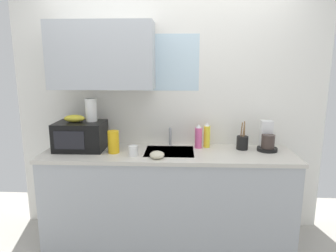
{
  "coord_description": "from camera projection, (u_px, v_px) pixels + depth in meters",
  "views": [
    {
      "loc": [
        0.12,
        -2.75,
        1.73
      ],
      "look_at": [
        0.0,
        0.0,
        1.15
      ],
      "focal_mm": 32.42,
      "sensor_mm": 36.0,
      "label": 1
    }
  ],
  "objects": [
    {
      "name": "utensil_crock",
      "position": [
        242.0,
        142.0,
        2.93
      ],
      "size": [
        0.11,
        0.11,
        0.27
      ],
      "color": "black",
      "rests_on": "counter_unit"
    },
    {
      "name": "counter_unit",
      "position": [
        168.0,
        195.0,
        2.95
      ],
      "size": [
        2.36,
        0.63,
        0.9
      ],
      "color": "#B2B7BC",
      "rests_on": "ground"
    },
    {
      "name": "kitchen_wall_assembly",
      "position": [
        157.0,
        99.0,
        3.07
      ],
      "size": [
        3.13,
        0.42,
        2.5
      ],
      "color": "white",
      "rests_on": "ground"
    },
    {
      "name": "dish_soap_bottle_yellow",
      "position": [
        207.0,
        136.0,
        3.0
      ],
      "size": [
        0.06,
        0.06,
        0.25
      ],
      "color": "yellow",
      "rests_on": "counter_unit"
    },
    {
      "name": "small_bowl",
      "position": [
        157.0,
        155.0,
        2.66
      ],
      "size": [
        0.13,
        0.13,
        0.06
      ],
      "primitive_type": "ellipsoid",
      "color": "beige",
      "rests_on": "counter_unit"
    },
    {
      "name": "banana_bunch",
      "position": [
        74.0,
        118.0,
        2.89
      ],
      "size": [
        0.2,
        0.11,
        0.07
      ],
      "primitive_type": "ellipsoid",
      "color": "gold",
      "rests_on": "microwave"
    },
    {
      "name": "dish_soap_bottle_pink",
      "position": [
        198.0,
        137.0,
        2.97
      ],
      "size": [
        0.07,
        0.07,
        0.24
      ],
      "color": "#E55999",
      "rests_on": "counter_unit"
    },
    {
      "name": "paper_towel_roll",
      "position": [
        91.0,
        110.0,
        2.91
      ],
      "size": [
        0.11,
        0.11,
        0.22
      ],
      "primitive_type": "cylinder",
      "color": "white",
      "rests_on": "microwave"
    },
    {
      "name": "cereal_canister",
      "position": [
        113.0,
        142.0,
        2.81
      ],
      "size": [
        0.1,
        0.1,
        0.21
      ],
      "primitive_type": "cylinder",
      "color": "gold",
      "rests_on": "counter_unit"
    },
    {
      "name": "sink_faucet",
      "position": [
        170.0,
        136.0,
        3.08
      ],
      "size": [
        0.03,
        0.03,
        0.18
      ],
      "primitive_type": "cylinder",
      "color": "#B2B5BA",
      "rests_on": "counter_unit"
    },
    {
      "name": "coffee_maker",
      "position": [
        267.0,
        139.0,
        2.9
      ],
      "size": [
        0.19,
        0.21,
        0.28
      ],
      "color": "black",
      "rests_on": "counter_unit"
    },
    {
      "name": "microwave",
      "position": [
        81.0,
        136.0,
        2.92
      ],
      "size": [
        0.46,
        0.35,
        0.27
      ],
      "color": "black",
      "rests_on": "counter_unit"
    },
    {
      "name": "mug_white",
      "position": [
        133.0,
        151.0,
        2.73
      ],
      "size": [
        0.08,
        0.08,
        0.09
      ],
      "primitive_type": "cylinder",
      "color": "white",
      "rests_on": "counter_unit"
    }
  ]
}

